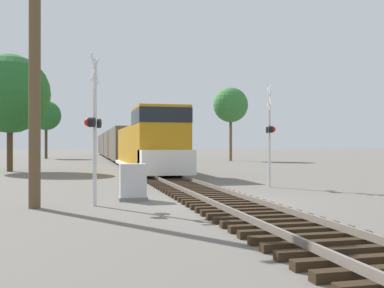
# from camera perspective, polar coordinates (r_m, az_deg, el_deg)

# --- Properties ---
(ground_plane) EXTENTS (400.00, 400.00, 0.00)m
(ground_plane) POSITION_cam_1_polar(r_m,az_deg,el_deg) (15.08, 3.30, -7.39)
(ground_plane) COLOR #666059
(rail_track_bed) EXTENTS (2.60, 160.00, 0.31)m
(rail_track_bed) POSITION_cam_1_polar(r_m,az_deg,el_deg) (15.06, 3.30, -6.88)
(rail_track_bed) COLOR black
(rail_track_bed) RESTS_ON ground
(freight_train) EXTENTS (2.95, 74.50, 4.12)m
(freight_train) POSITION_cam_1_polar(r_m,az_deg,el_deg) (60.22, -9.49, -0.12)
(freight_train) COLOR #B77A14
(freight_train) RESTS_ON ground
(crossing_signal_near) EXTENTS (0.56, 1.01, 4.76)m
(crossing_signal_near) POSITION_cam_1_polar(r_m,az_deg,el_deg) (14.38, -12.33, 2.52)
(crossing_signal_near) COLOR silver
(crossing_signal_near) RESTS_ON ground
(crossing_signal_far) EXTENTS (0.53, 1.01, 4.58)m
(crossing_signal_far) POSITION_cam_1_polar(r_m,az_deg,el_deg) (20.54, 9.86, 1.59)
(crossing_signal_far) COLOR silver
(crossing_signal_far) RESTS_ON ground
(relay_cabinet) EXTENTS (0.97, 0.64, 1.26)m
(relay_cabinet) POSITION_cam_1_polar(r_m,az_deg,el_deg) (15.61, -7.53, -4.86)
(relay_cabinet) COLOR slate
(relay_cabinet) RESTS_ON ground
(utility_pole) EXTENTS (1.80, 0.35, 8.53)m
(utility_pole) POSITION_cam_1_polar(r_m,az_deg,el_deg) (14.53, -19.35, 9.58)
(utility_pole) COLOR brown
(utility_pole) RESTS_ON ground
(tree_far_right) EXTENTS (5.69, 5.69, 8.46)m
(tree_far_right) POSITION_cam_1_polar(r_m,az_deg,el_deg) (35.11, -22.12, 5.92)
(tree_far_right) COLOR #473521
(tree_far_right) RESTS_ON ground
(tree_mid_background) EXTENTS (4.19, 4.19, 8.86)m
(tree_mid_background) POSITION_cam_1_polar(r_m,az_deg,el_deg) (54.52, 4.93, 4.94)
(tree_mid_background) COLOR brown
(tree_mid_background) RESTS_ON ground
(tree_deep_background) EXTENTS (4.15, 4.15, 8.16)m
(tree_deep_background) POSITION_cam_1_polar(r_m,az_deg,el_deg) (66.56, -18.04, 3.44)
(tree_deep_background) COLOR #473521
(tree_deep_background) RESTS_ON ground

